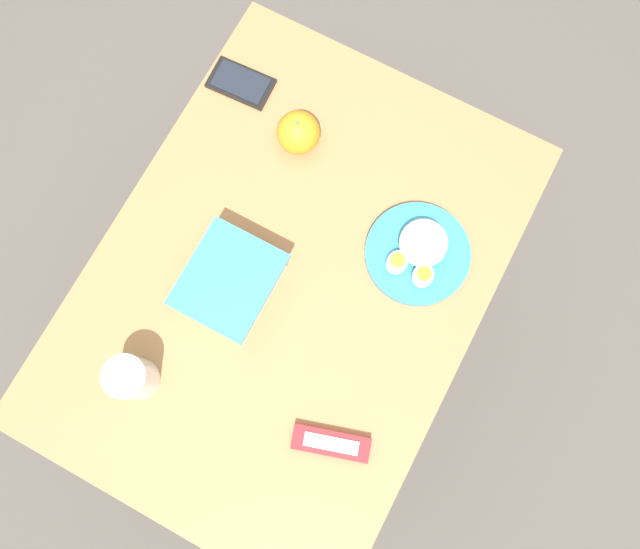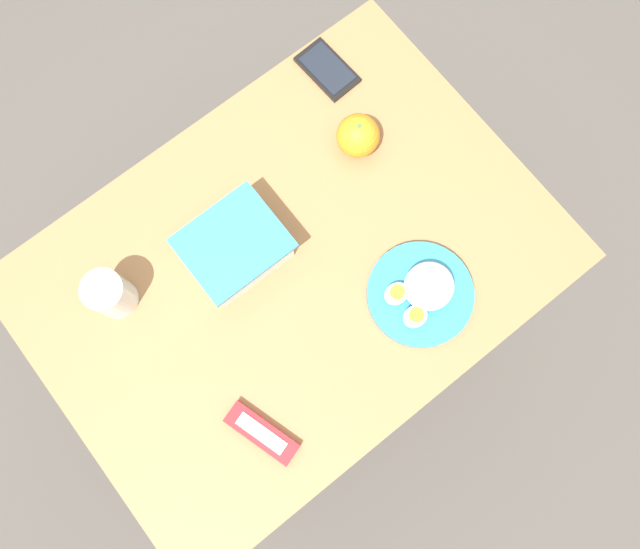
% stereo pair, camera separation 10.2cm
% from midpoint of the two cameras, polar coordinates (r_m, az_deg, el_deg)
% --- Properties ---
extents(ground_plane, '(10.00, 10.00, 0.00)m').
position_cam_midpoint_polar(ground_plane, '(1.93, -3.27, -5.40)').
color(ground_plane, '#4C4742').
extents(table, '(0.98, 0.71, 0.75)m').
position_cam_midpoint_polar(table, '(1.32, -4.76, -2.12)').
color(table, '#996B42').
rests_on(table, ground_plane).
extents(food_container, '(0.18, 0.16, 0.08)m').
position_cam_midpoint_polar(food_container, '(1.17, -10.56, -1.37)').
color(food_container, white).
rests_on(food_container, table).
extents(orange_fruit, '(0.09, 0.09, 0.09)m').
position_cam_midpoint_polar(orange_fruit, '(1.24, -4.38, 12.37)').
color(orange_fruit, orange).
rests_on(orange_fruit, table).
extents(rice_plate, '(0.20, 0.20, 0.06)m').
position_cam_midpoint_polar(rice_plate, '(1.18, 6.63, 1.59)').
color(rice_plate, teal).
rests_on(rice_plate, table).
extents(candy_bar, '(0.08, 0.15, 0.02)m').
position_cam_midpoint_polar(candy_bar, '(1.16, -1.56, -15.70)').
color(candy_bar, red).
rests_on(candy_bar, table).
extents(cell_phone, '(0.08, 0.13, 0.01)m').
position_cam_midpoint_polar(cell_phone, '(1.34, -9.48, 16.48)').
color(cell_phone, black).
rests_on(cell_phone, table).
extents(drinking_glass, '(0.08, 0.08, 0.10)m').
position_cam_midpoint_polar(drinking_glass, '(1.18, -19.25, -9.41)').
color(drinking_glass, silver).
rests_on(drinking_glass, table).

